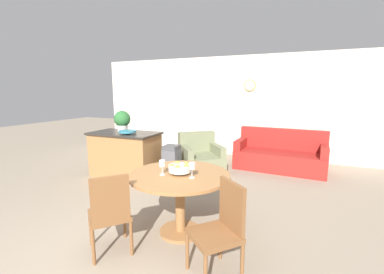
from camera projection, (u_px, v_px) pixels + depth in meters
wall_back at (231, 106)px, 7.07m from camera, size 8.00×0.09×2.70m
dining_table at (180, 187)px, 3.13m from camera, size 1.22×1.22×0.77m
dining_chair_near_left at (110, 211)px, 2.73m from camera, size 0.59×0.59×0.92m
dining_chair_near_right at (221, 226)px, 2.43m from camera, size 0.59×0.59×0.92m
fruit_bowl at (180, 168)px, 3.09m from camera, size 0.27×0.27×0.13m
wine_glass_left at (162, 164)px, 3.04m from camera, size 0.07×0.07×0.18m
wine_glass_right at (192, 167)px, 2.93m from camera, size 0.07×0.07×0.18m
kitchen_island at (125, 154)px, 5.35m from camera, size 1.41×0.77×0.93m
teal_bowl at (128, 132)px, 5.12m from camera, size 0.34×0.34×0.06m
potted_plant at (122, 120)px, 5.41m from camera, size 0.34×0.34×0.43m
trash_bin at (172, 163)px, 5.12m from camera, size 0.30×0.29×0.71m
couch at (280, 156)px, 5.86m from camera, size 1.99×0.97×0.90m
armchair at (200, 159)px, 5.66m from camera, size 1.22×1.23×0.85m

